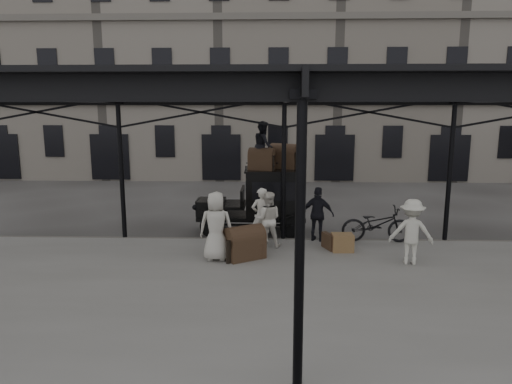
% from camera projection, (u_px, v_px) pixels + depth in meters
% --- Properties ---
extents(ground, '(120.00, 120.00, 0.00)m').
position_uv_depth(ground, '(285.00, 265.00, 12.33)').
color(ground, '#383533').
rests_on(ground, ground).
extents(platform, '(28.00, 8.00, 0.15)m').
position_uv_depth(platform, '(288.00, 291.00, 10.35)').
color(platform, slate).
rests_on(platform, ground).
extents(canopy, '(22.50, 9.00, 4.74)m').
position_uv_depth(canopy, '(290.00, 88.00, 9.80)').
color(canopy, black).
rests_on(canopy, ground).
extents(building_frontage, '(64.00, 8.00, 14.00)m').
position_uv_depth(building_frontage, '(277.00, 62.00, 28.74)').
color(building_frontage, slate).
rests_on(building_frontage, ground).
extents(taxi, '(3.65, 1.55, 2.18)m').
position_uv_depth(taxi, '(264.00, 197.00, 15.34)').
color(taxi, black).
rests_on(taxi, ground).
extents(porter_left, '(0.72, 0.59, 1.69)m').
position_uv_depth(porter_left, '(261.00, 215.00, 13.69)').
color(porter_left, silver).
rests_on(porter_left, platform).
extents(porter_midleft, '(0.82, 0.65, 1.64)m').
position_uv_depth(porter_midleft, '(268.00, 219.00, 13.32)').
color(porter_midleft, silver).
rests_on(porter_midleft, platform).
extents(porter_centre, '(0.91, 0.60, 1.86)m').
position_uv_depth(porter_centre, '(216.00, 226.00, 12.12)').
color(porter_centre, beige).
rests_on(porter_centre, platform).
extents(porter_official, '(1.06, 0.71, 1.67)m').
position_uv_depth(porter_official, '(318.00, 214.00, 13.88)').
color(porter_official, black).
rests_on(porter_official, platform).
extents(porter_right, '(1.21, 0.84, 1.72)m').
position_uv_depth(porter_right, '(411.00, 232.00, 11.83)').
color(porter_right, beige).
rests_on(porter_right, platform).
extents(bicycle, '(2.11, 0.77, 1.10)m').
position_uv_depth(bicycle, '(377.00, 224.00, 13.83)').
color(bicycle, black).
rests_on(bicycle, platform).
extents(porter_roof, '(0.66, 0.81, 1.58)m').
position_uv_depth(porter_roof, '(263.00, 145.00, 14.92)').
color(porter_roof, black).
rests_on(porter_roof, taxi).
extents(steamer_trunk_roof_near, '(0.92, 0.69, 0.60)m').
position_uv_depth(steamer_trunk_roof_near, '(262.00, 161.00, 14.86)').
color(steamer_trunk_roof_near, '#422E1E').
rests_on(steamer_trunk_roof_near, taxi).
extents(steamer_trunk_roof_far, '(1.09, 0.93, 0.69)m').
position_uv_depth(steamer_trunk_roof_far, '(284.00, 158.00, 15.28)').
color(steamer_trunk_roof_far, '#422E1E').
rests_on(steamer_trunk_roof_far, taxi).
extents(steamer_trunk_platform, '(1.21, 1.08, 0.76)m').
position_uv_depth(steamer_trunk_platform, '(244.00, 245.00, 12.34)').
color(steamer_trunk_platform, '#422E1E').
rests_on(steamer_trunk_platform, platform).
extents(wicker_hamper, '(0.62, 0.47, 0.50)m').
position_uv_depth(wicker_hamper, '(342.00, 243.00, 12.97)').
color(wicker_hamper, olive).
rests_on(wicker_hamper, platform).
extents(suitcase_upright, '(0.36, 0.61, 0.45)m').
position_uv_depth(suitcase_upright, '(328.00, 241.00, 13.17)').
color(suitcase_upright, '#422E1E').
rests_on(suitcase_upright, platform).
extents(suitcase_flat, '(0.60, 0.16, 0.40)m').
position_uv_depth(suitcase_flat, '(251.00, 251.00, 12.33)').
color(suitcase_flat, '#422E1E').
rests_on(suitcase_flat, platform).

